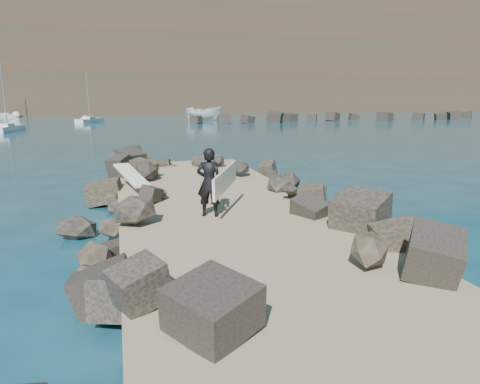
{
  "coord_description": "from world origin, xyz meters",
  "views": [
    {
      "loc": [
        -2.9,
        -11.14,
        3.82
      ],
      "look_at": [
        0.0,
        -1.0,
        1.5
      ],
      "focal_mm": 32.0,
      "sensor_mm": 36.0,
      "label": 1
    }
  ],
  "objects_px": {
    "radome": "(425,6)",
    "sailboat_b": "(90,120)",
    "surfer_with_board": "(211,182)",
    "surfboard_resting": "(131,178)",
    "boat_imported": "(204,113)"
  },
  "relations": [
    {
      "from": "radome",
      "to": "surfer_with_board",
      "type": "bearing_deg",
      "value": -129.47
    },
    {
      "from": "surfboard_resting",
      "to": "surfer_with_board",
      "type": "xyz_separation_m",
      "value": [
        2.03,
        -4.11,
        0.52
      ]
    },
    {
      "from": "boat_imported",
      "to": "surfer_with_board",
      "type": "distance_m",
      "value": 63.9
    },
    {
      "from": "surfboard_resting",
      "to": "boat_imported",
      "type": "relative_size",
      "value": 0.36
    },
    {
      "from": "boat_imported",
      "to": "radome",
      "type": "relative_size",
      "value": 0.36
    },
    {
      "from": "boat_imported",
      "to": "sailboat_b",
      "type": "relative_size",
      "value": 0.78
    },
    {
      "from": "surfer_with_board",
      "to": "sailboat_b",
      "type": "distance_m",
      "value": 61.88
    },
    {
      "from": "boat_imported",
      "to": "radome",
      "type": "xyz_separation_m",
      "value": [
        115.8,
        92.7,
        41.1
      ]
    },
    {
      "from": "radome",
      "to": "sailboat_b",
      "type": "height_order",
      "value": "radome"
    },
    {
      "from": "boat_imported",
      "to": "surfer_with_board",
      "type": "xyz_separation_m",
      "value": [
        -12.2,
        -62.73,
        0.34
      ]
    },
    {
      "from": "surfer_with_board",
      "to": "sailboat_b",
      "type": "height_order",
      "value": "sailboat_b"
    },
    {
      "from": "surfboard_resting",
      "to": "boat_imported",
      "type": "distance_m",
      "value": 60.32
    },
    {
      "from": "boat_imported",
      "to": "surfboard_resting",
      "type": "bearing_deg",
      "value": -175.97
    },
    {
      "from": "surfboard_resting",
      "to": "radome",
      "type": "bearing_deg",
      "value": 31.76
    },
    {
      "from": "boat_imported",
      "to": "surfer_with_board",
      "type": "height_order",
      "value": "surfer_with_board"
    }
  ]
}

